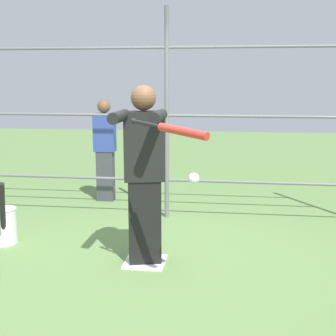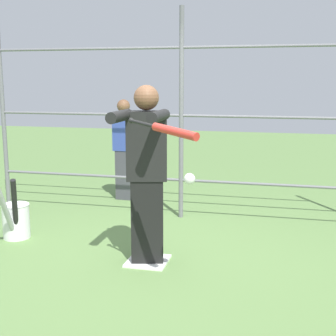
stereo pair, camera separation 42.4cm
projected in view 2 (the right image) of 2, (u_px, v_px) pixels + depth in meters
The scene contains 8 objects.
ground_plane at pixel (148, 262), 4.70m from camera, with size 24.00×24.00×0.00m, color #608447.
home_plate at pixel (148, 261), 4.69m from camera, with size 0.40×0.40×0.02m.
fence_backstop at pixel (181, 116), 5.97m from camera, with size 5.18×0.06×2.70m.
batter at pixel (146, 170), 4.50m from camera, with size 0.44×0.66×1.75m.
baseball_bat_swinging at pixel (169, 130), 3.62m from camera, with size 0.69×0.51×0.12m.
softball_in_flight at pixel (190, 179), 3.89m from camera, with size 0.10×0.10×0.10m.
bat_bucket at pixel (15, 219), 5.34m from camera, with size 0.36×0.70×0.79m.
bystander_behind_fence at pixel (124, 148), 7.01m from camera, with size 0.31×0.19×1.51m.
Camera 2 is at (-1.23, 4.26, 1.81)m, focal length 50.00 mm.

